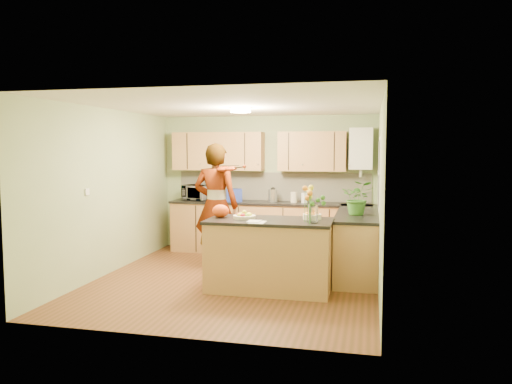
# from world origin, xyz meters

# --- Properties ---
(floor) EXTENTS (4.50, 4.50, 0.00)m
(floor) POSITION_xyz_m (0.00, 0.00, 0.00)
(floor) COLOR #513317
(floor) RESTS_ON ground
(ceiling) EXTENTS (4.00, 4.50, 0.02)m
(ceiling) POSITION_xyz_m (0.00, 0.00, 2.50)
(ceiling) COLOR white
(ceiling) RESTS_ON wall_back
(wall_back) EXTENTS (4.00, 0.02, 2.50)m
(wall_back) POSITION_xyz_m (0.00, 2.25, 1.25)
(wall_back) COLOR #90A777
(wall_back) RESTS_ON floor
(wall_front) EXTENTS (4.00, 0.02, 2.50)m
(wall_front) POSITION_xyz_m (0.00, -2.25, 1.25)
(wall_front) COLOR #90A777
(wall_front) RESTS_ON floor
(wall_left) EXTENTS (0.02, 4.50, 2.50)m
(wall_left) POSITION_xyz_m (-2.00, 0.00, 1.25)
(wall_left) COLOR #90A777
(wall_left) RESTS_ON floor
(wall_right) EXTENTS (0.02, 4.50, 2.50)m
(wall_right) POSITION_xyz_m (2.00, 0.00, 1.25)
(wall_right) COLOR #90A777
(wall_right) RESTS_ON floor
(back_counter) EXTENTS (3.64, 0.62, 0.94)m
(back_counter) POSITION_xyz_m (0.10, 1.95, 0.47)
(back_counter) COLOR #A76D43
(back_counter) RESTS_ON floor
(right_counter) EXTENTS (0.62, 2.24, 0.94)m
(right_counter) POSITION_xyz_m (1.70, 0.85, 0.47)
(right_counter) COLOR #A76D43
(right_counter) RESTS_ON floor
(splashback) EXTENTS (3.60, 0.02, 0.52)m
(splashback) POSITION_xyz_m (0.10, 2.23, 1.20)
(splashback) COLOR beige
(splashback) RESTS_ON back_counter
(upper_cabinets) EXTENTS (3.20, 0.34, 0.70)m
(upper_cabinets) POSITION_xyz_m (-0.18, 2.08, 1.85)
(upper_cabinets) COLOR #A76D43
(upper_cabinets) RESTS_ON wall_back
(boiler) EXTENTS (0.40, 0.30, 0.86)m
(boiler) POSITION_xyz_m (1.70, 2.09, 1.90)
(boiler) COLOR white
(boiler) RESTS_ON wall_back
(window_right) EXTENTS (0.01, 1.30, 1.05)m
(window_right) POSITION_xyz_m (1.99, 0.60, 1.55)
(window_right) COLOR white
(window_right) RESTS_ON wall_right
(light_switch) EXTENTS (0.02, 0.09, 0.09)m
(light_switch) POSITION_xyz_m (-1.99, -0.60, 1.30)
(light_switch) COLOR white
(light_switch) RESTS_ON wall_left
(ceiling_lamp) EXTENTS (0.30, 0.30, 0.07)m
(ceiling_lamp) POSITION_xyz_m (0.00, 0.30, 2.46)
(ceiling_lamp) COLOR #FFEABF
(ceiling_lamp) RESTS_ON ceiling
(peninsula_island) EXTENTS (1.67, 0.85, 0.96)m
(peninsula_island) POSITION_xyz_m (0.57, -0.35, 0.48)
(peninsula_island) COLOR #A76D43
(peninsula_island) RESTS_ON floor
(fruit_dish) EXTENTS (0.30, 0.30, 0.11)m
(fruit_dish) POSITION_xyz_m (0.22, -0.35, 1.00)
(fruit_dish) COLOR beige
(fruit_dish) RESTS_ON peninsula_island
(orange_bowl) EXTENTS (0.25, 0.25, 0.14)m
(orange_bowl) POSITION_xyz_m (1.12, -0.20, 1.02)
(orange_bowl) COLOR beige
(orange_bowl) RESTS_ON peninsula_island
(flower_vase) EXTENTS (0.28, 0.28, 0.53)m
(flower_vase) POSITION_xyz_m (1.17, -0.53, 1.31)
(flower_vase) COLOR silver
(flower_vase) RESTS_ON peninsula_island
(orange_bag) EXTENTS (0.27, 0.24, 0.18)m
(orange_bag) POSITION_xyz_m (-0.13, -0.30, 1.05)
(orange_bag) COLOR #E94813
(orange_bag) RESTS_ON peninsula_island
(papers) EXTENTS (0.20, 0.27, 0.01)m
(papers) POSITION_xyz_m (0.47, -0.65, 0.96)
(papers) COLOR silver
(papers) RESTS_ON peninsula_island
(violinist) EXTENTS (0.74, 0.50, 1.99)m
(violinist) POSITION_xyz_m (-0.52, 0.71, 0.99)
(violinist) COLOR #DFA389
(violinist) RESTS_ON floor
(violin) EXTENTS (0.70, 0.61, 0.18)m
(violin) POSITION_xyz_m (-0.32, 0.49, 1.59)
(violin) COLOR #4D1204
(violin) RESTS_ON violinist
(microwave) EXTENTS (0.59, 0.49, 0.28)m
(microwave) POSITION_xyz_m (-1.28, 1.97, 1.08)
(microwave) COLOR white
(microwave) RESTS_ON back_counter
(blue_box) EXTENTS (0.34, 0.29, 0.23)m
(blue_box) POSITION_xyz_m (-0.55, 1.92, 1.05)
(blue_box) COLOR navy
(blue_box) RESTS_ON back_counter
(kettle) EXTENTS (0.16, 0.16, 0.31)m
(kettle) POSITION_xyz_m (0.16, 1.97, 1.07)
(kettle) COLOR silver
(kettle) RESTS_ON back_counter
(jar_cream) EXTENTS (0.15, 0.15, 0.18)m
(jar_cream) POSITION_xyz_m (0.54, 1.97, 1.03)
(jar_cream) COLOR beige
(jar_cream) RESTS_ON back_counter
(jar_white) EXTENTS (0.13, 0.13, 0.18)m
(jar_white) POSITION_xyz_m (0.73, 1.96, 1.03)
(jar_white) COLOR white
(jar_white) RESTS_ON back_counter
(potted_plant) EXTENTS (0.46, 0.40, 0.50)m
(potted_plant) POSITION_xyz_m (1.70, 0.51, 1.19)
(potted_plant) COLOR #387426
(potted_plant) RESTS_ON right_counter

